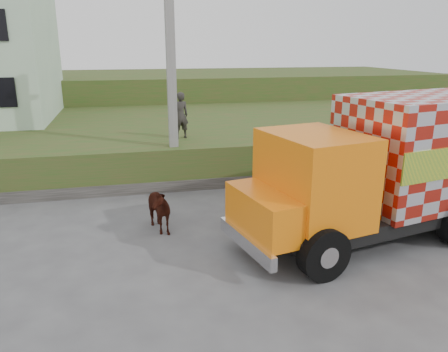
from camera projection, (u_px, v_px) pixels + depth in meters
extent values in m
plane|color=#474749|center=(232.00, 235.00, 11.85)|extent=(120.00, 120.00, 0.00)
cube|color=#2B551C|center=(182.00, 136.00, 20.96)|extent=(40.00, 12.00, 1.50)
cube|color=#2B551C|center=(160.00, 94.00, 31.95)|extent=(40.00, 12.00, 3.00)
cube|color=#595651|center=(148.00, 186.00, 15.28)|extent=(16.00, 0.50, 0.40)
cube|color=gray|center=(171.00, 74.00, 14.77)|extent=(0.30, 0.30, 8.00)
cube|color=black|center=(391.00, 209.00, 11.78)|extent=(7.73, 3.85, 0.38)
cube|color=orange|center=(314.00, 178.00, 10.39)|extent=(2.43, 2.85, 2.18)
cube|color=orange|center=(267.00, 212.00, 10.08)|extent=(1.53, 2.46, 0.98)
cube|color=silver|center=(433.00, 147.00, 11.85)|extent=(5.43, 3.57, 2.83)
cube|color=yellow|center=(396.00, 138.00, 13.01)|extent=(4.91, 1.06, 0.76)
cube|color=silver|center=(246.00, 242.00, 10.05)|extent=(0.67, 2.48, 0.33)
cylinder|color=black|center=(324.00, 254.00, 9.46)|extent=(1.25, 0.62, 1.20)
cylinder|color=black|center=(266.00, 215.00, 11.64)|extent=(1.25, 0.62, 1.20)
cylinder|color=black|center=(386.00, 193.00, 13.34)|extent=(1.25, 0.62, 1.20)
cylinder|color=black|center=(427.00, 186.00, 14.04)|extent=(1.25, 0.62, 1.20)
imported|color=black|center=(155.00, 208.00, 11.99)|extent=(1.13, 1.67, 1.29)
imported|color=#2A2725|center=(180.00, 115.00, 16.64)|extent=(0.72, 0.55, 1.76)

